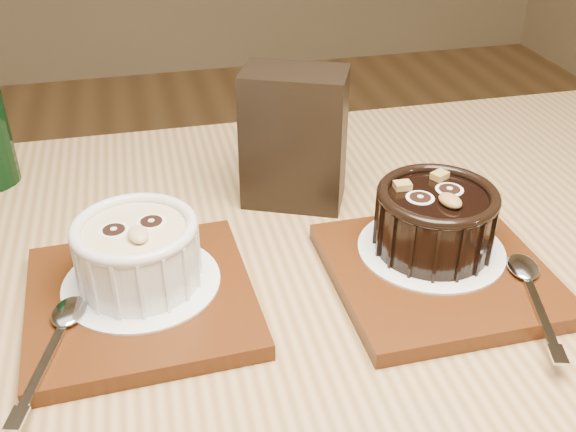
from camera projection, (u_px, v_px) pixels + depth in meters
name	position (u px, v px, depth m)	size (l,w,h in m)	color
table	(295.00, 405.00, 0.58)	(1.21, 0.81, 0.75)	olive
tray_left	(141.00, 300.00, 0.55)	(0.18, 0.18, 0.01)	#4D230C
doily_left	(142.00, 282.00, 0.56)	(0.13, 0.13, 0.00)	white
ramekin_white	(137.00, 250.00, 0.54)	(0.10, 0.10, 0.06)	silver
spoon_left	(53.00, 342.00, 0.49)	(0.03, 0.13, 0.01)	silver
tray_right	(438.00, 273.00, 0.58)	(0.18, 0.18, 0.01)	#4D230C
doily_right	(431.00, 249.00, 0.60)	(0.13, 0.13, 0.00)	white
ramekin_dark	(435.00, 217.00, 0.58)	(0.10, 0.10, 0.06)	black
spoon_right	(534.00, 292.00, 0.54)	(0.03, 0.13, 0.01)	silver
condiment_stand	(294.00, 138.00, 0.67)	(0.10, 0.06, 0.14)	black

